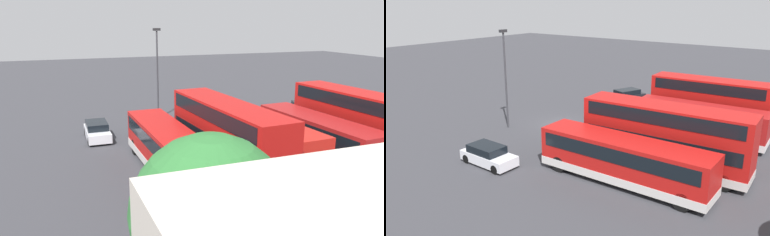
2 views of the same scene
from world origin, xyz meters
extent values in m
plane|color=#38383D|center=(0.00, 0.00, 0.00)|extent=(140.00, 140.00, 0.00)
cube|color=#B71411|center=(-7.01, 11.45, 2.45)|extent=(3.12, 10.30, 4.20)
cube|color=silver|center=(-7.01, 11.45, 0.62)|extent=(3.16, 10.34, 0.55)
cube|color=black|center=(-7.01, 11.45, 2.25)|extent=(3.13, 9.51, 0.90)
cube|color=black|center=(-7.01, 11.45, 3.95)|extent=(3.13, 9.51, 0.90)
cube|color=black|center=(-6.72, 6.34, 2.25)|extent=(2.25, 0.19, 1.10)
cylinder|color=black|center=(-5.68, 7.83, 0.55)|extent=(0.36, 1.12, 1.10)
cylinder|color=black|center=(-7.93, 7.71, 0.55)|extent=(0.36, 1.12, 1.10)
cylinder|color=black|center=(-6.09, 15.20, 0.55)|extent=(0.36, 1.12, 1.10)
cube|color=#A51919|center=(-3.68, 11.86, 1.65)|extent=(3.17, 10.70, 2.60)
cube|color=silver|center=(-3.68, 11.86, 0.62)|extent=(3.21, 10.74, 0.55)
cube|color=black|center=(-3.68, 11.86, 2.25)|extent=(3.18, 9.90, 0.90)
cube|color=black|center=(-3.37, 6.56, 2.25)|extent=(2.25, 0.19, 1.10)
cylinder|color=black|center=(-2.33, 8.05, 0.55)|extent=(0.36, 1.12, 1.10)
cylinder|color=black|center=(-4.58, 7.92, 0.55)|extent=(0.36, 1.12, 1.10)
cylinder|color=black|center=(-2.79, 15.80, 0.55)|extent=(0.36, 1.12, 1.10)
cylinder|color=black|center=(-5.04, 15.67, 0.55)|extent=(0.36, 1.12, 1.10)
cube|color=red|center=(0.05, 11.05, 1.65)|extent=(3.06, 10.51, 2.60)
cube|color=silver|center=(0.05, 11.05, 0.62)|extent=(3.10, 10.55, 0.55)
cube|color=black|center=(0.05, 11.05, 2.25)|extent=(3.08, 9.72, 0.90)
cube|color=black|center=(0.31, 5.83, 2.25)|extent=(2.25, 0.17, 1.10)
cylinder|color=black|center=(1.36, 7.32, 0.55)|extent=(0.35, 1.11, 1.10)
cylinder|color=black|center=(-0.89, 7.20, 0.55)|extent=(0.35, 1.11, 1.10)
cylinder|color=black|center=(0.98, 14.90, 0.55)|extent=(0.35, 1.11, 1.10)
cylinder|color=black|center=(-1.26, 14.79, 0.55)|extent=(0.35, 1.11, 1.10)
cube|color=#B71411|center=(3.46, 11.99, 2.45)|extent=(3.21, 11.59, 4.20)
cube|color=silver|center=(3.46, 11.99, 0.62)|extent=(3.26, 11.63, 0.55)
cube|color=black|center=(3.46, 11.99, 2.25)|extent=(3.23, 10.80, 0.90)
cube|color=black|center=(3.46, 11.99, 3.95)|extent=(3.23, 10.80, 0.90)
cube|color=black|center=(3.80, 6.24, 2.25)|extent=(2.25, 0.19, 1.10)
cylinder|color=black|center=(4.84, 7.74, 0.55)|extent=(0.36, 1.12, 1.10)
cylinder|color=black|center=(2.59, 7.60, 0.55)|extent=(0.36, 1.12, 1.10)
cylinder|color=black|center=(4.33, 16.38, 0.55)|extent=(0.36, 1.12, 1.10)
cylinder|color=black|center=(2.08, 16.25, 0.55)|extent=(0.36, 1.12, 1.10)
cube|color=#B71411|center=(7.01, 10.89, 1.65)|extent=(2.68, 11.57, 2.60)
cube|color=silver|center=(7.01, 10.89, 0.62)|extent=(2.72, 11.61, 0.55)
cube|color=black|center=(7.01, 10.89, 2.25)|extent=(2.73, 10.77, 0.90)
cube|color=black|center=(7.07, 5.08, 2.25)|extent=(2.25, 0.08, 1.10)
cylinder|color=black|center=(8.18, 6.53, 0.55)|extent=(0.31, 1.10, 1.10)
cylinder|color=black|center=(5.93, 6.50, 0.55)|extent=(0.31, 1.10, 1.10)
cylinder|color=black|center=(8.08, 15.27, 0.55)|extent=(0.31, 1.10, 1.10)
cylinder|color=black|center=(5.83, 15.25, 0.55)|extent=(0.31, 1.10, 1.10)
cylinder|color=black|center=(-12.87, 8.71, 0.50)|extent=(0.54, 1.04, 1.00)
cube|color=silver|center=(10.24, 1.79, 0.53)|extent=(1.86, 4.26, 0.70)
cube|color=black|center=(10.24, 1.59, 1.15)|extent=(1.68, 2.57, 0.55)
cylinder|color=black|center=(9.47, 3.32, 0.32)|extent=(0.23, 0.64, 0.64)
cylinder|color=black|center=(11.07, 3.29, 0.32)|extent=(0.23, 0.64, 0.64)
cylinder|color=black|center=(9.42, 0.28, 0.32)|extent=(0.23, 0.64, 0.64)
cylinder|color=black|center=(11.02, 0.26, 0.32)|extent=(0.23, 0.64, 0.64)
cube|color=black|center=(-10.75, 0.77, 0.53)|extent=(4.82, 3.30, 0.70)
cube|color=black|center=(-10.93, 0.84, 1.15)|extent=(3.10, 2.50, 0.55)
cylinder|color=black|center=(-8.93, 0.92, 0.32)|extent=(0.68, 0.44, 0.64)
cylinder|color=black|center=(-9.51, -0.57, 0.32)|extent=(0.68, 0.44, 0.64)
cylinder|color=black|center=(-11.98, 2.11, 0.32)|extent=(0.68, 0.44, 0.64)
cylinder|color=black|center=(-12.56, 0.62, 0.32)|extent=(0.68, 0.44, 0.64)
cylinder|color=#38383D|center=(3.61, -3.25, 4.26)|extent=(0.16, 0.16, 8.52)
cube|color=#262628|center=(3.61, -3.25, 8.67)|extent=(0.70, 0.30, 0.24)
sphere|color=#2D7033|center=(10.02, 24.51, 4.38)|extent=(4.51, 4.51, 4.51)
camera|label=1|loc=(13.96, 33.52, 9.53)|focal=36.83mm
camera|label=2|loc=(27.07, 22.22, 11.44)|focal=36.63mm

